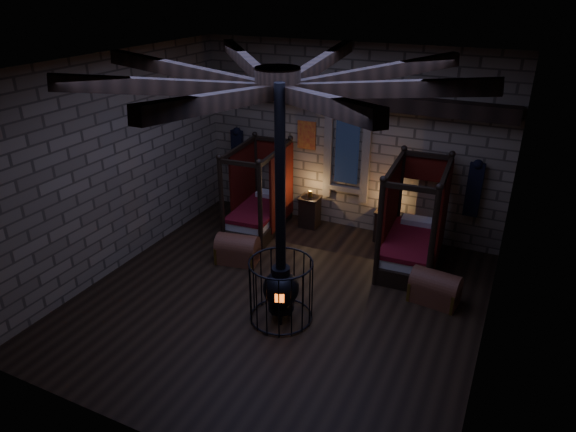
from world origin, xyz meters
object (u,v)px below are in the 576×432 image
at_px(bed_right, 412,241).
at_px(trunk_right, 435,288).
at_px(bed_left, 260,210).
at_px(stove, 281,286).
at_px(trunk_left, 238,250).

height_order(bed_right, trunk_right, bed_right).
height_order(bed_left, bed_right, bed_right).
distance_m(bed_left, stove, 3.55).
xyz_separation_m(bed_left, stove, (2.00, -2.94, 0.17)).
bearing_deg(bed_right, trunk_left, -159.01).
height_order(bed_right, trunk_left, bed_right).
bearing_deg(trunk_right, bed_left, 170.75).
bearing_deg(stove, bed_left, 102.50).
xyz_separation_m(trunk_left, trunk_right, (3.98, 0.29, 0.00)).
bearing_deg(stove, trunk_left, 119.03).
bearing_deg(trunk_left, bed_right, 13.82).
xyz_separation_m(bed_right, trunk_right, (0.72, -1.17, -0.25)).
relative_size(bed_right, trunk_left, 2.29).
xyz_separation_m(bed_left, bed_right, (3.58, -0.10, 0.03)).
distance_m(trunk_left, trunk_right, 3.99).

